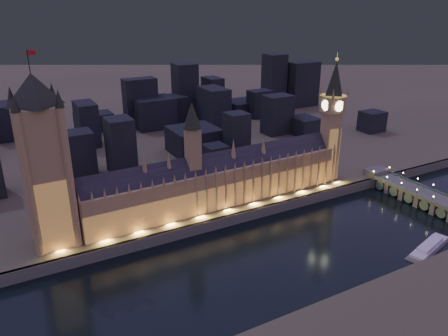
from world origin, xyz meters
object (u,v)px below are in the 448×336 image
victoria_tower (43,155)px  westminster_bridge (424,198)px  palace_of_westminster (218,180)px  river_boat (429,247)px  elizabeth_tower (332,111)px

victoria_tower → westminster_bridge: 273.47m
westminster_bridge → palace_of_westminster: bearing=155.8°
river_boat → victoria_tower: bearing=152.2°
victoria_tower → westminster_bridge: victoria_tower is taller
victoria_tower → river_boat: size_ratio=2.40×
river_boat → westminster_bridge: bearing=41.2°
palace_of_westminster → victoria_tower: 120.24m
victoria_tower → elizabeth_tower: (218.00, -0.00, -0.18)m
westminster_bridge → river_boat: 67.28m
victoria_tower → river_boat: bearing=-27.8°
elizabeth_tower → westminster_bridge: bearing=-58.0°
victoria_tower → westminster_bridge: bearing=-14.2°
palace_of_westminster → victoria_tower: victoria_tower is taller
elizabeth_tower → river_boat: (-9.70, -109.60, -63.74)m
palace_of_westminster → river_boat: 146.76m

